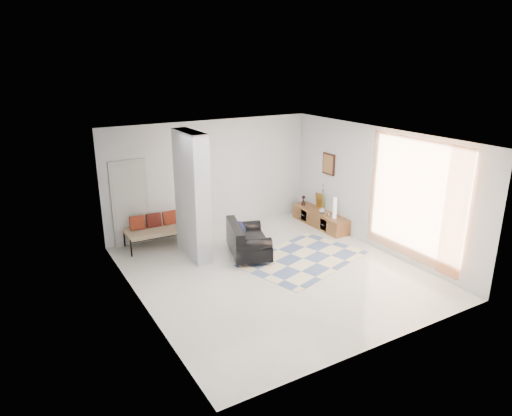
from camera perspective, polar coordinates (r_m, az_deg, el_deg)
floor at (r=9.60m, az=2.24°, el=-7.93°), size 6.00×6.00×0.00m
ceiling at (r=8.73m, az=2.47°, el=8.80°), size 6.00×6.00×0.00m
wall_back at (r=11.61m, az=-5.65°, el=4.02°), size 6.00×0.00×6.00m
wall_front at (r=6.91m, az=15.93°, el=-6.67°), size 6.00×0.00×6.00m
wall_left at (r=8.01m, az=-14.51°, el=-3.04°), size 0.00×6.00×6.00m
wall_right at (r=10.74m, az=14.83°, el=2.34°), size 0.00×6.00×6.00m
partition_column at (r=9.95m, az=-8.00°, el=1.52°), size 0.35×1.20×2.80m
hallway_door at (r=11.00m, az=-15.47°, el=0.59°), size 0.85×0.06×2.04m
curtain at (r=9.93m, az=19.15°, el=0.94°), size 0.00×2.55×2.55m
wall_art at (r=11.88m, az=9.07°, el=5.45°), size 0.04×0.45×0.55m
media_console at (r=12.16m, az=8.00°, el=-1.30°), size 0.45×1.90×0.80m
loveseat at (r=10.17m, az=-1.24°, el=-4.12°), size 1.17×1.54×0.76m
daybed at (r=10.99m, az=-11.81°, el=-2.47°), size 1.72×0.78×0.77m
area_rug at (r=10.21m, az=5.93°, el=-6.32°), size 3.03×2.44×0.01m
cylinder_lamp at (r=11.56m, az=9.83°, el=-0.00°), size 0.10×0.10×0.53m
bronze_figurine at (r=12.55m, az=5.94°, el=0.97°), size 0.14×0.14×0.26m
vase at (r=11.94m, az=8.27°, el=-0.25°), size 0.17×0.17×0.17m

